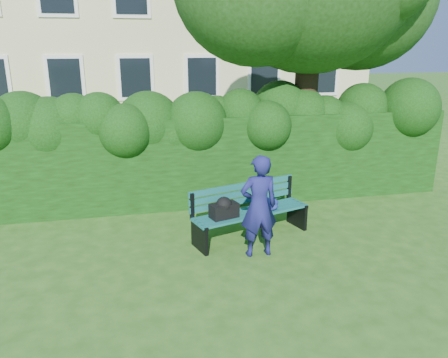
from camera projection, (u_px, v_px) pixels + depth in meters
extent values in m
plane|color=#275218|center=(232.00, 245.00, 7.12)|extent=(80.00, 80.00, 0.00)
cube|color=white|center=(65.00, 79.00, 15.12)|extent=(1.30, 0.08, 1.60)
cube|color=black|center=(65.00, 79.00, 15.08)|extent=(1.05, 0.04, 1.35)
cube|color=white|center=(136.00, 78.00, 15.60)|extent=(1.30, 0.08, 1.60)
cube|color=black|center=(136.00, 78.00, 15.56)|extent=(1.05, 0.04, 1.35)
cube|color=white|center=(202.00, 77.00, 16.09)|extent=(1.30, 0.08, 1.60)
cube|color=black|center=(202.00, 77.00, 16.05)|extent=(1.05, 0.04, 1.35)
cube|color=white|center=(264.00, 76.00, 16.58)|extent=(1.30, 0.08, 1.60)
cube|color=black|center=(264.00, 76.00, 16.54)|extent=(1.05, 0.04, 1.35)
cube|color=white|center=(323.00, 75.00, 17.06)|extent=(1.30, 0.08, 1.60)
cube|color=black|center=(323.00, 75.00, 17.02)|extent=(1.05, 0.04, 1.35)
cube|color=black|center=(207.00, 159.00, 8.91)|extent=(10.00, 1.00, 1.80)
cylinder|color=black|center=(306.00, 89.00, 9.08)|extent=(0.48, 0.48, 4.48)
cube|color=#0F474C|center=(258.00, 216.00, 7.13)|extent=(1.98, 0.70, 0.04)
cube|color=#0F474C|center=(254.00, 214.00, 7.23)|extent=(1.98, 0.70, 0.04)
cube|color=#0F474C|center=(250.00, 211.00, 7.33)|extent=(1.98, 0.70, 0.04)
cube|color=#0F474C|center=(246.00, 209.00, 7.43)|extent=(1.98, 0.70, 0.04)
cube|color=#0F474C|center=(243.00, 200.00, 7.46)|extent=(1.96, 0.64, 0.10)
cube|color=#0F474C|center=(243.00, 193.00, 7.43)|extent=(1.96, 0.64, 0.10)
cube|color=#0F474C|center=(243.00, 186.00, 7.40)|extent=(1.96, 0.64, 0.10)
cube|color=black|center=(200.00, 237.00, 6.89)|extent=(0.21, 0.50, 0.44)
cube|color=black|center=(192.00, 207.00, 6.98)|extent=(0.08, 0.08, 0.45)
cube|color=black|center=(201.00, 225.00, 6.79)|extent=(0.18, 0.42, 0.05)
cube|color=black|center=(297.00, 214.00, 7.81)|extent=(0.21, 0.50, 0.44)
cube|color=black|center=(289.00, 188.00, 7.90)|extent=(0.08, 0.08, 0.45)
cube|color=black|center=(299.00, 204.00, 7.70)|extent=(0.18, 0.42, 0.05)
cube|color=white|center=(226.00, 218.00, 6.99)|extent=(0.21, 0.18, 0.02)
cube|color=black|center=(224.00, 210.00, 7.00)|extent=(0.50, 0.36, 0.23)
imported|color=navy|center=(259.00, 206.00, 6.58)|extent=(0.59, 0.40, 1.60)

